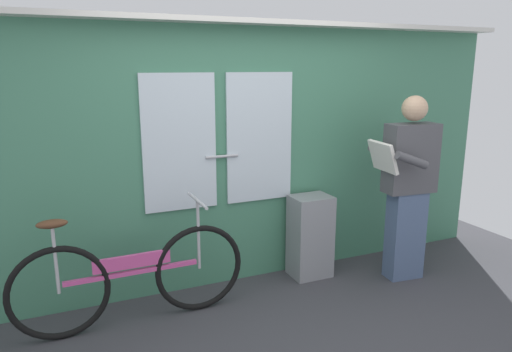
% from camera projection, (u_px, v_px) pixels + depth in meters
% --- Properties ---
extents(train_door_wall, '(5.16, 0.28, 2.23)m').
position_uv_depth(train_door_wall, '(241.00, 150.00, 4.03)').
color(train_door_wall, '#427F60').
rests_on(train_door_wall, ground_plane).
extents(bicycle_near_door, '(1.70, 0.44, 0.90)m').
position_uv_depth(bicycle_near_door, '(132.00, 277.00, 3.44)').
color(bicycle_near_door, black).
rests_on(bicycle_near_door, ground_plane).
extents(passenger_reading_newspaper, '(0.58, 0.50, 1.63)m').
position_uv_depth(passenger_reading_newspaper, '(408.00, 185.00, 4.11)').
color(passenger_reading_newspaper, slate).
rests_on(passenger_reading_newspaper, ground_plane).
extents(trash_bin_by_wall, '(0.35, 0.28, 0.75)m').
position_uv_depth(trash_bin_by_wall, '(310.00, 236.00, 4.25)').
color(trash_bin_by_wall, gray).
rests_on(trash_bin_by_wall, ground_plane).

